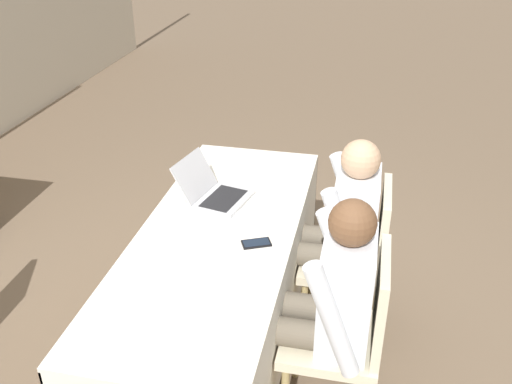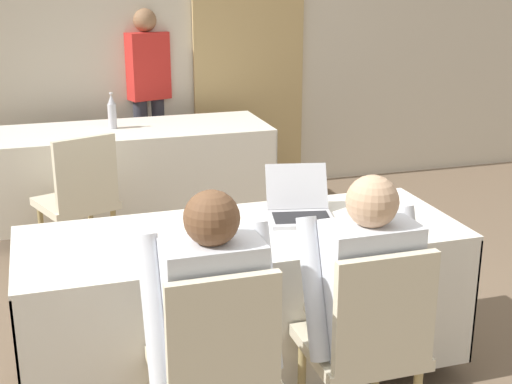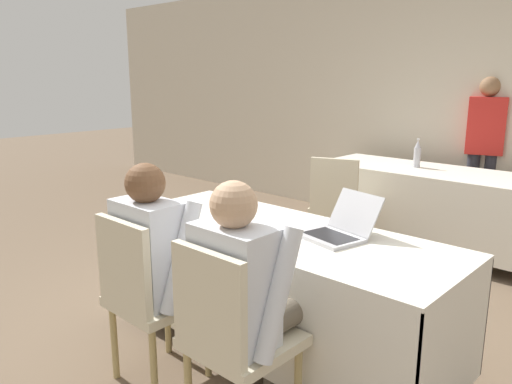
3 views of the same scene
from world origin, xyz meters
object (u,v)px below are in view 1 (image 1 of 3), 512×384
(chair_near_left, at_px, (348,331))
(person_checkered_shirt, at_px, (327,300))
(cell_phone, at_px, (256,243))
(laptop, at_px, (215,193))
(person_white_shirt, at_px, (339,227))
(chair_near_right, at_px, (356,254))

(chair_near_left, relative_size, person_checkered_shirt, 0.78)
(chair_near_left, distance_m, person_checkered_shirt, 0.19)
(cell_phone, distance_m, person_checkered_shirt, 0.45)
(laptop, distance_m, cell_phone, 0.50)
(laptop, height_order, person_white_shirt, person_white_shirt)
(cell_phone, relative_size, chair_near_left, 0.17)
(cell_phone, bearing_deg, chair_near_left, -141.95)
(cell_phone, xyz_separation_m, chair_near_left, (-0.24, -0.48, -0.25))
(person_white_shirt, bearing_deg, laptop, -90.69)
(cell_phone, distance_m, chair_near_right, 0.65)
(laptop, relative_size, person_white_shirt, 0.35)
(chair_near_left, bearing_deg, person_white_shirt, -170.36)
(laptop, height_order, chair_near_right, laptop)
(cell_phone, bearing_deg, person_checkered_shirt, -148.04)
(chair_near_right, relative_size, person_white_shirt, 0.78)
(cell_phone, relative_size, chair_near_right, 0.17)
(chair_near_right, bearing_deg, laptop, -90.60)
(chair_near_left, bearing_deg, chair_near_right, -180.00)
(laptop, bearing_deg, person_white_shirt, -78.35)
(laptop, relative_size, chair_near_right, 0.45)
(chair_near_left, height_order, person_white_shirt, person_white_shirt)
(cell_phone, height_order, chair_near_left, chair_near_left)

